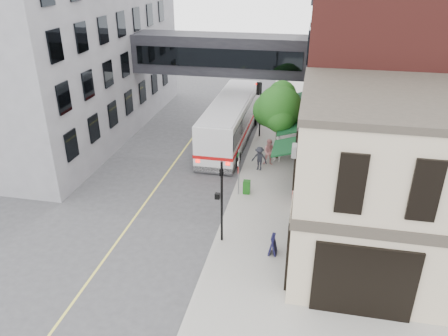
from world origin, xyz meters
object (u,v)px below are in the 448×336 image
at_px(sandwich_board, 273,245).
at_px(newspaper_box, 247,187).
at_px(bus, 231,119).
at_px(pedestrian_b, 270,152).
at_px(pedestrian_a, 278,149).
at_px(pedestrian_c, 259,158).

bearing_deg(sandwich_board, newspaper_box, 114.01).
height_order(bus, pedestrian_b, bus).
xyz_separation_m(newspaper_box, sandwich_board, (2.23, -5.83, 0.09)).
xyz_separation_m(bus, sandwich_board, (4.87, -14.40, -1.23)).
xyz_separation_m(bus, newspaper_box, (2.64, -8.57, -1.32)).
distance_m(pedestrian_a, sandwich_board, 11.06).
distance_m(pedestrian_c, newspaper_box, 3.54).
bearing_deg(pedestrian_b, pedestrian_a, 51.18).
distance_m(pedestrian_c, sandwich_board, 9.53).
xyz_separation_m(pedestrian_a, pedestrian_c, (-1.10, -1.69, -0.11)).
relative_size(pedestrian_c, sandwich_board, 1.62).
relative_size(bus, pedestrian_a, 6.60).
distance_m(newspaper_box, sandwich_board, 6.24).
height_order(pedestrian_b, sandwich_board, pedestrian_b).
bearing_deg(newspaper_box, pedestrian_c, 83.38).
bearing_deg(newspaper_box, bus, 105.80).
height_order(pedestrian_a, newspaper_box, pedestrian_a).
bearing_deg(pedestrian_c, pedestrian_a, 69.84).
relative_size(pedestrian_a, pedestrian_c, 1.12).
bearing_deg(newspaper_box, sandwich_board, -70.40).
relative_size(bus, newspaper_box, 14.60).
relative_size(pedestrian_a, newspaper_box, 2.21).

